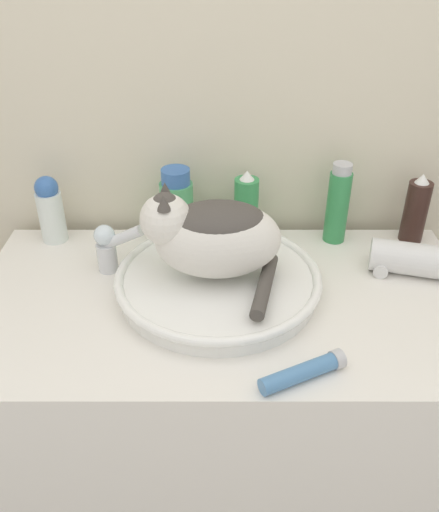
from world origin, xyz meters
The scene contains 12 objects.
wall_back centered at (0.00, 0.63, 1.20)m, with size 8.00×0.05×2.40m.
vanity_counter centered at (0.00, 0.29, 0.44)m, with size 1.06×0.57×0.87m.
sink_basin centered at (-0.01, 0.31, 0.90)m, with size 0.43×0.43×0.05m.
cat centered at (-0.02, 0.31, 1.01)m, with size 0.28×0.25×0.19m.
faucet centered at (-0.25, 0.39, 0.94)m, with size 0.12×0.06×0.13m.
hairspray_can_black centered at (0.46, 0.52, 0.95)m, with size 0.06×0.06×0.17m.
mouthwash_bottle centered at (-0.11, 0.52, 0.96)m, with size 0.08×0.08×0.19m.
shampoo_bottle_tall centered at (0.27, 0.52, 0.97)m, with size 0.05×0.05×0.20m.
spray_bottle_trigger centered at (0.05, 0.52, 0.96)m, with size 0.06×0.06×0.18m.
lotion_bottle_white centered at (-0.41, 0.52, 0.95)m, with size 0.06×0.06×0.17m.
cream_tube centered at (0.14, 0.05, 0.89)m, with size 0.16×0.10×0.04m.
hair_dryer centered at (0.41, 0.38, 0.91)m, with size 0.20×0.12×0.07m.
Camera 1 is at (-0.01, -0.62, 1.56)m, focal length 38.00 mm.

